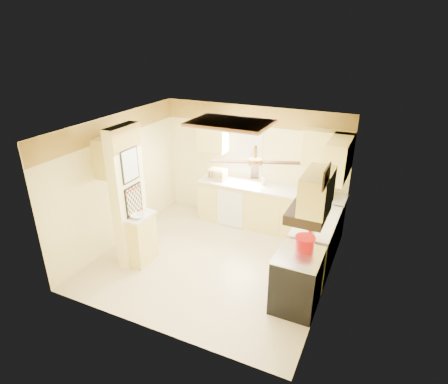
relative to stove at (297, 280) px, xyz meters
The scene contains 34 objects.
floor 1.82m from the stove, 161.77° to the left, with size 4.00×4.00×0.00m, color beige.
ceiling 2.69m from the stove, 161.77° to the left, with size 4.00×4.00×0.00m, color white.
wall_back 3.07m from the stove, 124.28° to the left, with size 4.00×4.00×0.00m, color #FFED9B.
wall_front 2.29m from the stove, 141.04° to the right, with size 4.00×4.00×0.00m, color #FFED9B.
wall_left 3.79m from the stove, behind, with size 3.80×3.80×0.00m, color #FFED9B.
wall_right 1.02m from the stove, 59.02° to the left, with size 3.80×3.80×0.00m, color #FFED9B.
wallpaper_border 3.48m from the stove, 124.50° to the left, with size 4.00×0.02×0.40m, color gold.
partition_column 3.12m from the stove, behind, with size 0.20×0.70×2.50m, color #FFED9B.
partition_ledge 2.80m from the stove, behind, with size 0.25×0.55×0.90m, color #EEDC6D.
ledge_top 2.84m from the stove, behind, with size 0.28×0.58×0.04m, color silver.
lower_cabinets_back 2.45m from the stove, 118.55° to the left, with size 3.00×0.60×0.90m, color #EEDC6D.
lower_cabinets_right 1.15m from the stove, 88.49° to the left, with size 0.60×1.40×0.90m, color #EEDC6D.
countertop_back 2.48m from the stove, 118.66° to the left, with size 3.04×0.64×0.04m, color silver.
countertop_right 1.24m from the stove, 88.99° to the left, with size 0.64×1.44×0.04m, color silver.
dishwasher_panel 2.66m from the stove, 136.25° to the left, with size 0.58×0.02×0.80m, color white.
window 3.29m from the stove, 128.23° to the left, with size 0.92×0.02×1.02m.
upper_cab_back_left 3.67m from the stove, 137.92° to the left, with size 0.60×0.35×0.70m, color #EEDC6D.
upper_cab_back_right 2.67m from the stove, 93.01° to the left, with size 0.90×0.35×0.70m, color #EEDC6D.
upper_cab_right 2.28m from the stove, 85.07° to the left, with size 0.35×1.00×0.70m, color #EEDC6D.
upper_cab_left_wall 3.77m from the stove, behind, with size 0.35×0.75×0.70m, color #EEDC6D.
upper_cab_over_stove 1.50m from the stove, ahead, with size 0.35×0.76×0.52m, color #EEDC6D.
stove is the anchor object (origin of this frame).
range_hood 1.16m from the stove, ahead, with size 0.50×0.76×0.14m, color black.
poster_menu 3.22m from the stove, behind, with size 0.02×0.42×0.57m.
poster_nashville 3.00m from the stove, behind, with size 0.02×0.42×0.57m.
ceiling_light_panel 2.75m from the stove, 146.22° to the left, with size 1.35×0.95×0.06m.
ceiling_fan 1.95m from the stove, 167.38° to the right, with size 1.15×1.15×0.26m.
vent_grate 1.90m from the stove, 48.45° to the right, with size 0.02×0.40×0.25m, color black.
microwave 2.22m from the stove, 95.76° to the left, with size 0.49×0.33×0.27m, color white.
bowl 2.84m from the stove, behind, with size 0.23×0.23×0.06m, color white.
dutch_oven 0.59m from the stove, 81.03° to the left, with size 0.30×0.30×0.20m.
kettle 0.76m from the stove, 84.42° to the left, with size 0.15×0.15×0.23m.
dish_rack 3.21m from the stove, 137.93° to the left, with size 0.40×0.31×0.23m.
utensil_crock 2.67m from the stove, 120.64° to the left, with size 0.11×0.11×0.22m.
Camera 1 is at (2.62, -5.16, 3.92)m, focal length 30.00 mm.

